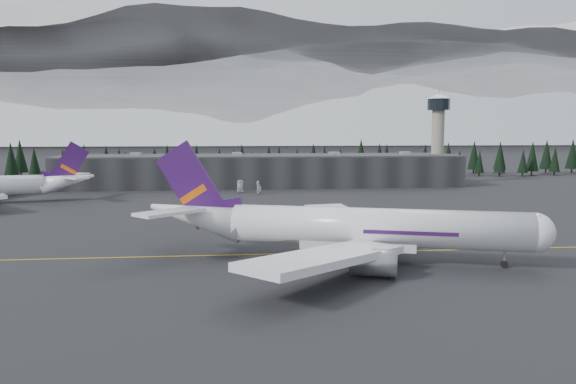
{
  "coord_description": "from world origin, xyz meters",
  "views": [
    {
      "loc": [
        -12.67,
        -102.91,
        22.69
      ],
      "look_at": [
        0.0,
        20.0,
        9.0
      ],
      "focal_mm": 35.0,
      "sensor_mm": 36.0,
      "label": 1
    }
  ],
  "objects": [
    {
      "name": "jet_main",
      "position": [
        6.44,
        -7.98,
        5.87
      ],
      "size": [
        69.09,
        62.39,
        20.83
      ],
      "rotation": [
        0.0,
        0.0,
        -0.31
      ],
      "color": "silver",
      "rests_on": "ground"
    },
    {
      "name": "mountain_ridge",
      "position": [
        0.0,
        1000.0,
        0.0
      ],
      "size": [
        4400.0,
        900.0,
        420.0
      ],
      "primitive_type": null,
      "color": "white",
      "rests_on": "ground"
    },
    {
      "name": "gse_vehicle_a",
      "position": [
        -9.22,
        99.33,
        0.66
      ],
      "size": [
        2.22,
        4.76,
        1.32
      ],
      "primitive_type": "imported",
      "rotation": [
        0.0,
        0.0,
        -0.01
      ],
      "color": "silver",
      "rests_on": "ground"
    },
    {
      "name": "gse_vehicle_b",
      "position": [
        -2.61,
        95.6,
        0.8
      ],
      "size": [
        4.81,
        2.19,
        1.6
      ],
      "primitive_type": "imported",
      "rotation": [
        0.0,
        0.0,
        -1.5
      ],
      "color": "silver",
      "rests_on": "ground"
    },
    {
      "name": "terminal",
      "position": [
        0.0,
        125.0,
        6.3
      ],
      "size": [
        160.0,
        30.0,
        12.6
      ],
      "color": "black",
      "rests_on": "ground"
    },
    {
      "name": "taxiline",
      "position": [
        0.0,
        -2.0,
        0.01
      ],
      "size": [
        400.0,
        0.4,
        0.02
      ],
      "primitive_type": "cube",
      "color": "gold",
      "rests_on": "ground"
    },
    {
      "name": "control_tower",
      "position": [
        75.0,
        128.0,
        23.41
      ],
      "size": [
        10.0,
        10.0,
        37.7
      ],
      "color": "gray",
      "rests_on": "ground"
    },
    {
      "name": "treeline",
      "position": [
        0.0,
        162.0,
        7.5
      ],
      "size": [
        360.0,
        20.0,
        15.0
      ],
      "primitive_type": "cube",
      "color": "black",
      "rests_on": "ground"
    },
    {
      "name": "ground",
      "position": [
        0.0,
        0.0,
        0.0
      ],
      "size": [
        1400.0,
        1400.0,
        0.0
      ],
      "primitive_type": "plane",
      "color": "black",
      "rests_on": "ground"
    }
  ]
}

